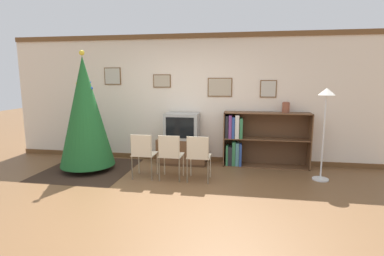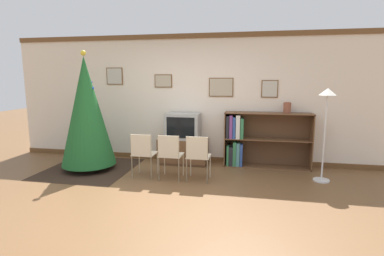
% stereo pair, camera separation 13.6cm
% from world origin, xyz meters
% --- Properties ---
extents(ground_plane, '(24.00, 24.00, 0.00)m').
position_xyz_m(ground_plane, '(0.00, 0.00, 0.00)').
color(ground_plane, brown).
extents(wall_back, '(8.08, 0.11, 2.70)m').
position_xyz_m(wall_back, '(-0.00, 2.22, 1.35)').
color(wall_back, silver).
rests_on(wall_back, ground_plane).
extents(area_rug, '(1.66, 1.77, 0.01)m').
position_xyz_m(area_rug, '(-1.87, 1.16, 0.00)').
color(area_rug, '#332319').
rests_on(area_rug, ground_plane).
extents(christmas_tree, '(1.04, 1.04, 2.30)m').
position_xyz_m(christmas_tree, '(-1.87, 1.16, 1.15)').
color(christmas_tree, maroon).
rests_on(christmas_tree, area_rug).
extents(tv_console, '(1.02, 0.49, 0.54)m').
position_xyz_m(tv_console, '(-0.13, 1.91, 0.27)').
color(tv_console, '#4C311E').
rests_on(tv_console, ground_plane).
extents(television, '(0.70, 0.47, 0.54)m').
position_xyz_m(television, '(-0.13, 1.90, 0.81)').
color(television, '#9E9E99').
rests_on(television, tv_console).
extents(folding_chair_left, '(0.40, 0.40, 0.82)m').
position_xyz_m(folding_chair_left, '(-0.63, 0.85, 0.47)').
color(folding_chair_left, beige).
rests_on(folding_chair_left, ground_plane).
extents(folding_chair_center, '(0.40, 0.40, 0.82)m').
position_xyz_m(folding_chair_center, '(-0.13, 0.85, 0.47)').
color(folding_chair_center, beige).
rests_on(folding_chair_center, ground_plane).
extents(folding_chair_right, '(0.40, 0.40, 0.82)m').
position_xyz_m(folding_chair_right, '(0.37, 0.85, 0.47)').
color(folding_chair_right, beige).
rests_on(folding_chair_right, ground_plane).
extents(bookshelf, '(1.71, 0.36, 1.11)m').
position_xyz_m(bookshelf, '(1.28, 1.98, 0.55)').
color(bookshelf, brown).
rests_on(bookshelf, ground_plane).
extents(vase, '(0.15, 0.15, 0.21)m').
position_xyz_m(vase, '(1.95, 2.01, 1.22)').
color(vase, brown).
rests_on(vase, bookshelf).
extents(standing_lamp, '(0.28, 0.28, 1.62)m').
position_xyz_m(standing_lamp, '(2.51, 1.30, 1.25)').
color(standing_lamp, silver).
rests_on(standing_lamp, ground_plane).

